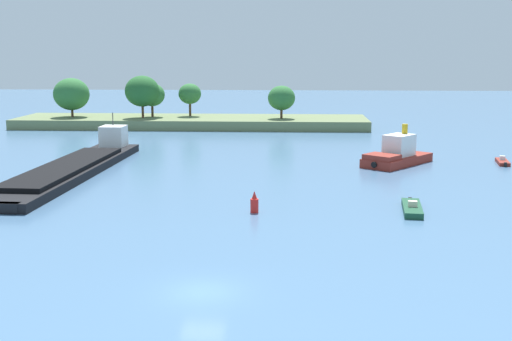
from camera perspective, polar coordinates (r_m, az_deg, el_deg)
ground_plane at (r=38.74m, az=-4.65°, el=-10.46°), size 400.00×400.00×0.00m
treeline_island at (r=121.92m, az=-6.86°, el=4.95°), size 63.82×14.38×9.39m
cargo_barge at (r=77.72m, az=-15.47°, el=0.37°), size 7.03×36.73×5.53m
small_motorboat at (r=58.71m, az=13.38°, el=-3.20°), size 2.24×6.29×1.04m
fishing_skiff at (r=86.78m, az=20.60°, el=0.71°), size 2.00×4.91×0.93m
tugboat at (r=82.25m, az=12.09°, el=1.34°), size 9.76×10.70×4.87m
channel_buoy_red at (r=56.62m, az=-0.14°, el=-2.87°), size 0.70×0.70×1.90m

